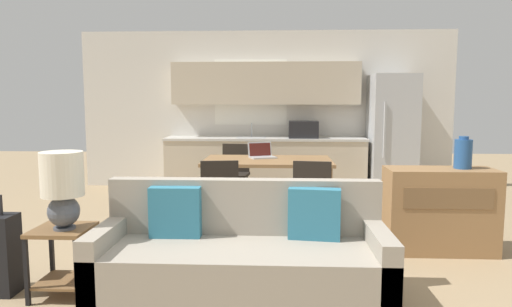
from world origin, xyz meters
name	(u,v)px	position (x,y,z in m)	size (l,w,h in m)	color
ground_plane	(248,300)	(0.00, 0.00, 0.00)	(20.00, 20.00, 0.00)	#9E8460
wall_back	(266,110)	(0.00, 4.63, 1.35)	(6.40, 0.07, 2.70)	silver
kitchen_counter	(266,141)	(0.01, 4.33, 0.84)	(3.34, 0.65, 2.15)	beige
refrigerator	(392,134)	(2.07, 4.20, 0.97)	(0.71, 0.78, 1.93)	#B7BABC
dining_table	(268,164)	(0.09, 2.37, 0.71)	(1.60, 0.96, 0.78)	olive
couch	(242,254)	(-0.05, 0.04, 0.35)	(2.17, 0.80, 0.88)	#3D2D1E
side_table	(63,251)	(-1.43, 0.01, 0.36)	(0.42, 0.42, 0.54)	brown
table_lamp	(63,185)	(-1.40, -0.02, 0.88)	(0.31, 0.31, 0.59)	#4C515B
credenza	(439,210)	(1.83, 1.22, 0.42)	(1.06, 0.46, 0.84)	olive
vase	(463,153)	(2.04, 1.24, 0.99)	(0.17, 0.17, 0.32)	#234C84
dining_chair_near_left	(220,194)	(-0.41, 1.53, 0.50)	(0.48, 0.48, 0.88)	black
dining_chair_near_right	(312,195)	(0.59, 1.53, 0.50)	(0.47, 0.47, 0.88)	black
dining_chair_far_left	(234,171)	(-0.42, 3.19, 0.50)	(0.47, 0.47, 0.88)	black
laptop	(262,154)	(0.00, 2.55, 0.82)	(0.39, 0.35, 0.20)	#B7BABC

